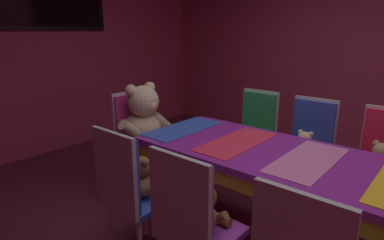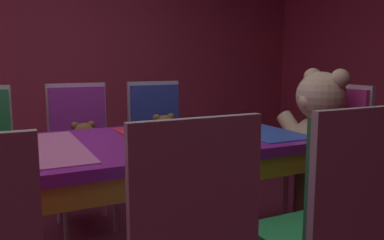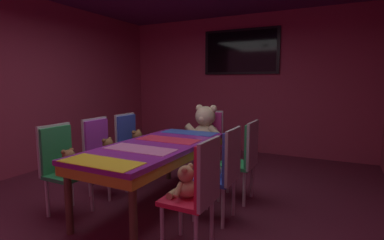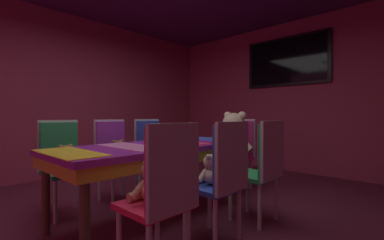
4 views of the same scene
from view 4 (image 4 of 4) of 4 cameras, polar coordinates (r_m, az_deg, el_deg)
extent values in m
plane|color=#591E33|center=(2.87, -7.96, -20.14)|extent=(7.90, 7.90, 0.00)
cube|color=#99334C|center=(5.31, 20.18, 4.81)|extent=(5.20, 0.12, 2.80)
cube|color=#99334C|center=(5.00, -27.01, 5.02)|extent=(0.12, 6.40, 2.80)
cube|color=purple|center=(2.70, -7.99, -5.81)|extent=(0.90, 2.00, 0.05)
cube|color=gold|center=(2.71, -7.99, -7.39)|extent=(0.88, 1.96, 0.10)
cylinder|color=#4C3826|center=(3.16, 9.73, -11.63)|extent=(0.07, 0.07, 0.69)
cylinder|color=#4C3826|center=(2.00, -22.24, -19.18)|extent=(0.07, 0.07, 0.69)
cylinder|color=#4C3826|center=(3.63, -0.51, -9.98)|extent=(0.07, 0.07, 0.69)
cylinder|color=#4C3826|center=(2.68, -29.19, -14.00)|extent=(0.07, 0.07, 0.69)
cube|color=yellow|center=(2.27, -25.15, -6.43)|extent=(0.77, 0.32, 0.01)
cube|color=pink|center=(2.53, -13.04, -5.63)|extent=(0.77, 0.32, 0.01)
cube|color=#E52D4C|center=(2.88, -3.56, -4.83)|extent=(0.77, 0.32, 0.01)
cube|color=blue|center=(3.29, 3.69, -4.12)|extent=(0.77, 0.32, 0.01)
cube|color=#268C4C|center=(3.07, -25.71, -10.26)|extent=(0.40, 0.40, 0.04)
cube|color=#268C4C|center=(3.20, -26.89, -4.94)|extent=(0.05, 0.38, 0.50)
cube|color=#B2B2B7|center=(3.22, -27.02, -4.90)|extent=(0.03, 0.41, 0.55)
cylinder|color=#B2B2B7|center=(3.04, -21.65, -14.80)|extent=(0.04, 0.04, 0.42)
cylinder|color=#B2B2B7|center=(2.93, -27.56, -15.46)|extent=(0.04, 0.04, 0.42)
cylinder|color=#B2B2B7|center=(3.33, -24.04, -13.46)|extent=(0.04, 0.04, 0.42)
cylinder|color=#B2B2B7|center=(3.22, -29.47, -13.97)|extent=(0.04, 0.04, 0.42)
ellipsoid|color=olive|center=(3.06, -25.72, -8.51)|extent=(0.17, 0.17, 0.14)
sphere|color=olive|center=(3.02, -25.63, -6.25)|extent=(0.14, 0.14, 0.14)
sphere|color=#AE7747|center=(2.98, -25.31, -6.55)|extent=(0.05, 0.05, 0.05)
sphere|color=olive|center=(3.05, -24.84, -5.22)|extent=(0.05, 0.05, 0.05)
sphere|color=olive|center=(3.01, -26.66, -5.30)|extent=(0.05, 0.05, 0.05)
cylinder|color=olive|center=(3.05, -23.98, -8.25)|extent=(0.05, 0.12, 0.11)
cylinder|color=olive|center=(2.99, -27.02, -8.45)|extent=(0.05, 0.12, 0.11)
cylinder|color=olive|center=(2.98, -24.12, -9.64)|extent=(0.06, 0.13, 0.06)
cylinder|color=olive|center=(2.95, -25.77, -9.77)|extent=(0.06, 0.13, 0.06)
cube|color=purple|center=(3.36, -15.77, -9.25)|extent=(0.40, 0.40, 0.04)
cube|color=purple|center=(3.48, -17.31, -4.42)|extent=(0.05, 0.38, 0.50)
cube|color=#B2B2B7|center=(3.50, -17.49, -4.40)|extent=(0.03, 0.41, 0.55)
cylinder|color=#B2B2B7|center=(3.36, -11.92, -13.24)|extent=(0.04, 0.04, 0.42)
cylinder|color=#B2B2B7|center=(3.20, -16.78, -13.99)|extent=(0.04, 0.04, 0.42)
cylinder|color=#B2B2B7|center=(3.62, -14.86, -12.22)|extent=(0.04, 0.04, 0.42)
cylinder|color=#B2B2B7|center=(3.47, -19.47, -12.82)|extent=(0.04, 0.04, 0.42)
ellipsoid|color=brown|center=(3.35, -15.78, -7.61)|extent=(0.17, 0.17, 0.14)
sphere|color=brown|center=(3.32, -15.65, -5.48)|extent=(0.14, 0.14, 0.14)
sphere|color=#99663C|center=(3.28, -15.22, -5.74)|extent=(0.05, 0.05, 0.05)
sphere|color=brown|center=(3.35, -15.02, -4.51)|extent=(0.05, 0.05, 0.05)
sphere|color=brown|center=(3.30, -16.58, -4.61)|extent=(0.05, 0.05, 0.05)
cylinder|color=brown|center=(3.36, -14.17, -7.33)|extent=(0.05, 0.12, 0.12)
cylinder|color=brown|center=(3.27, -16.78, -7.56)|extent=(0.05, 0.12, 0.12)
cylinder|color=brown|center=(3.28, -14.04, -8.60)|extent=(0.06, 0.13, 0.06)
cylinder|color=brown|center=(3.24, -15.44, -8.75)|extent=(0.06, 0.13, 0.06)
cube|color=#2D47B2|center=(3.67, -7.84, -8.37)|extent=(0.40, 0.40, 0.04)
cube|color=#2D47B2|center=(3.78, -9.56, -3.99)|extent=(0.05, 0.38, 0.50)
cube|color=#B2B2B7|center=(3.80, -9.76, -3.97)|extent=(0.03, 0.41, 0.55)
cylinder|color=#B2B2B7|center=(3.70, -4.27, -11.93)|extent=(0.04, 0.04, 0.42)
cylinder|color=#B2B2B7|center=(3.50, -8.25, -12.69)|extent=(0.04, 0.04, 0.42)
cylinder|color=#B2B2B7|center=(3.93, -7.47, -11.16)|extent=(0.04, 0.04, 0.42)
cylinder|color=#B2B2B7|center=(3.75, -11.35, -11.78)|extent=(0.04, 0.04, 0.42)
ellipsoid|color=brown|center=(3.66, -7.85, -6.79)|extent=(0.19, 0.19, 0.15)
sphere|color=brown|center=(3.63, -7.69, -4.70)|extent=(0.15, 0.15, 0.15)
sphere|color=#99663C|center=(3.59, -7.17, -4.94)|extent=(0.06, 0.06, 0.06)
sphere|color=brown|center=(3.67, -7.17, -3.75)|extent=(0.06, 0.06, 0.06)
sphere|color=brown|center=(3.60, -8.55, -3.84)|extent=(0.06, 0.06, 0.06)
cylinder|color=brown|center=(3.68, -6.33, -6.49)|extent=(0.05, 0.13, 0.12)
cylinder|color=brown|center=(3.57, -8.64, -6.74)|extent=(0.05, 0.13, 0.12)
cylinder|color=brown|center=(3.60, -6.00, -7.71)|extent=(0.06, 0.14, 0.06)
cylinder|color=brown|center=(3.54, -7.23, -7.87)|extent=(0.06, 0.14, 0.06)
cube|color=red|center=(1.83, -8.32, -17.89)|extent=(0.40, 0.40, 0.04)
cube|color=red|center=(1.63, -4.34, -10.40)|extent=(0.05, 0.38, 0.50)
cube|color=#B2B2B7|center=(1.61, -3.81, -10.51)|extent=(0.03, 0.41, 0.55)
cylinder|color=#B2B2B7|center=(1.90, -0.84, -24.57)|extent=(0.04, 0.04, 0.42)
cylinder|color=#B2B2B7|center=(2.12, -7.53, -21.83)|extent=(0.04, 0.04, 0.42)
ellipsoid|color=tan|center=(1.80, -8.32, -14.90)|extent=(0.18, 0.18, 0.14)
sphere|color=tan|center=(1.78, -8.65, -10.77)|extent=(0.14, 0.14, 0.14)
sphere|color=tan|center=(1.82, -9.62, -10.86)|extent=(0.05, 0.05, 0.05)
sphere|color=tan|center=(1.73, -9.76, -9.32)|extent=(0.05, 0.05, 0.05)
sphere|color=tan|center=(1.79, -6.96, -8.94)|extent=(0.05, 0.05, 0.05)
cylinder|color=tan|center=(1.77, -11.45, -14.66)|extent=(0.05, 0.13, 0.12)
cylinder|color=tan|center=(1.88, -6.83, -13.77)|extent=(0.05, 0.13, 0.12)
cylinder|color=tan|center=(1.88, -11.81, -15.78)|extent=(0.06, 0.13, 0.06)
cylinder|color=tan|center=(1.93, -9.40, -15.30)|extent=(0.06, 0.13, 0.06)
cube|color=#2D47B2|center=(2.25, 4.40, -14.28)|extent=(0.40, 0.40, 0.04)
cube|color=#2D47B2|center=(2.09, 8.28, -7.90)|extent=(0.05, 0.38, 0.50)
cube|color=#B2B2B7|center=(2.08, 8.78, -7.95)|extent=(0.03, 0.41, 0.55)
cylinder|color=#B2B2B7|center=(2.35, 10.21, -19.48)|extent=(0.04, 0.04, 0.42)
cylinder|color=#B2B2B7|center=(2.11, 5.08, -21.91)|extent=(0.04, 0.04, 0.42)
cylinder|color=#B2B2B7|center=(2.53, 3.84, -17.98)|extent=(0.04, 0.04, 0.42)
cylinder|color=#B2B2B7|center=(2.31, -1.55, -19.87)|extent=(0.04, 0.04, 0.42)
ellipsoid|color=beige|center=(2.23, 4.40, -12.04)|extent=(0.16, 0.16, 0.13)
sphere|color=beige|center=(2.22, 4.12, -9.08)|extent=(0.13, 0.13, 0.13)
sphere|color=#FDDCAD|center=(2.24, 3.25, -9.20)|extent=(0.05, 0.05, 0.05)
sphere|color=beige|center=(2.16, 3.60, -8.04)|extent=(0.05, 0.05, 0.05)
sphere|color=beige|center=(2.24, 5.19, -7.75)|extent=(0.05, 0.05, 0.05)
cylinder|color=beige|center=(2.19, 2.38, -11.94)|extent=(0.04, 0.11, 0.11)
cylinder|color=beige|center=(2.31, 5.03, -11.27)|extent=(0.04, 0.11, 0.11)
cylinder|color=beige|center=(2.27, 1.63, -12.89)|extent=(0.05, 0.12, 0.05)
cylinder|color=beige|center=(2.34, 3.04, -12.52)|extent=(0.05, 0.12, 0.05)
cube|color=#268C4C|center=(2.71, 13.14, -11.70)|extent=(0.40, 0.40, 0.04)
cube|color=#268C4C|center=(2.58, 16.64, -6.26)|extent=(0.05, 0.38, 0.50)
cube|color=#B2B2B7|center=(2.57, 17.07, -6.29)|extent=(0.03, 0.41, 0.55)
cylinder|color=#B2B2B7|center=(2.83, 17.74, -15.97)|extent=(0.04, 0.04, 0.42)
cylinder|color=#B2B2B7|center=(2.56, 14.48, -17.79)|extent=(0.04, 0.04, 0.42)
cylinder|color=#B2B2B7|center=(2.98, 11.98, -15.10)|extent=(0.04, 0.04, 0.42)
cylinder|color=#B2B2B7|center=(2.72, 8.31, -16.64)|extent=(0.04, 0.04, 0.42)
cube|color=#CC338C|center=(3.78, 9.28, -8.11)|extent=(0.40, 0.40, 0.04)
cube|color=#CC338C|center=(3.90, 10.78, -3.85)|extent=(0.38, 0.05, 0.50)
cube|color=#B2B2B7|center=(3.91, 10.95, -3.82)|extent=(0.41, 0.03, 0.55)
cylinder|color=#B2B2B7|center=(3.87, 12.63, -11.37)|extent=(0.04, 0.04, 0.42)
cylinder|color=#B2B2B7|center=(3.60, 9.96, -12.28)|extent=(0.04, 0.04, 0.42)
cylinder|color=#B2B2B7|center=(4.04, 8.66, -10.84)|extent=(0.04, 0.04, 0.42)
cylinder|color=#B2B2B7|center=(3.79, 5.84, -11.63)|extent=(0.04, 0.04, 0.42)
ellipsoid|color=beige|center=(3.75, 9.29, -5.20)|extent=(0.39, 0.39, 0.31)
sphere|color=beige|center=(3.71, 9.00, -0.89)|extent=(0.31, 0.31, 0.31)
sphere|color=#FDDCAD|center=(3.62, 8.04, -1.30)|extent=(0.12, 0.12, 0.12)
sphere|color=beige|center=(3.67, 10.83, 0.93)|extent=(0.12, 0.12, 0.12)
sphere|color=beige|center=(3.80, 7.83, 0.93)|extent=(0.12, 0.12, 0.12)
cylinder|color=beige|center=(3.58, 11.17, -5.00)|extent=(0.28, 0.11, 0.26)
cylinder|color=beige|center=(3.80, 6.15, -4.65)|extent=(0.28, 0.11, 0.26)
cylinder|color=beige|center=(3.50, 8.33, -7.39)|extent=(0.29, 0.13, 0.13)
cylinder|color=beige|center=(3.62, 5.62, -7.10)|extent=(0.29, 0.13, 0.13)
cube|color=black|center=(5.32, 19.83, 11.88)|extent=(1.56, 0.05, 0.90)
cube|color=black|center=(5.29, 19.71, 11.93)|extent=(1.43, 0.01, 0.81)
camera|label=1|loc=(4.22, -37.31, 8.13)|focal=29.93mm
camera|label=2|loc=(1.23, 32.99, 5.95)|focal=36.60mm
camera|label=3|loc=(1.16, -124.06, 21.01)|focal=27.30mm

